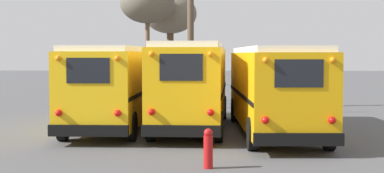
% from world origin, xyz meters
% --- Properties ---
extents(ground_plane, '(160.00, 160.00, 0.00)m').
position_xyz_m(ground_plane, '(0.00, 0.00, 0.00)').
color(ground_plane, '#4C4C4F').
extents(school_bus_0, '(2.72, 10.43, 3.22)m').
position_xyz_m(school_bus_0, '(-3.04, 0.97, 1.75)').
color(school_bus_0, yellow).
rests_on(school_bus_0, ground).
extents(school_bus_1, '(2.89, 9.88, 3.36)m').
position_xyz_m(school_bus_1, '(-0.00, 0.59, 1.82)').
color(school_bus_1, '#EAAA0F').
rests_on(school_bus_1, ground).
extents(school_bus_2, '(2.87, 10.43, 3.19)m').
position_xyz_m(school_bus_2, '(3.05, -0.77, 1.74)').
color(school_bus_2, '#E5A00C').
rests_on(school_bus_2, ground).
extents(utility_pole, '(1.80, 0.35, 8.28)m').
position_xyz_m(utility_pole, '(-0.36, 9.11, 4.24)').
color(utility_pole, brown).
rests_on(utility_pole, ground).
extents(bare_tree_0, '(3.14, 3.14, 7.03)m').
position_xyz_m(bare_tree_0, '(-2.91, 11.30, 5.81)').
color(bare_tree_0, brown).
rests_on(bare_tree_0, ground).
extents(bare_tree_1, '(3.27, 3.27, 6.64)m').
position_xyz_m(bare_tree_1, '(-1.78, 13.96, 5.32)').
color(bare_tree_1, brown).
rests_on(bare_tree_1, ground).
extents(fence_line, '(14.15, 0.06, 1.42)m').
position_xyz_m(fence_line, '(-0.00, 7.16, 0.97)').
color(fence_line, '#939399').
rests_on(fence_line, ground).
extents(fire_hydrant, '(0.24, 0.24, 1.03)m').
position_xyz_m(fire_hydrant, '(0.66, -7.43, 0.52)').
color(fire_hydrant, '#B21414').
rests_on(fire_hydrant, ground).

